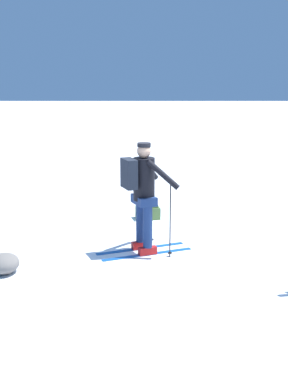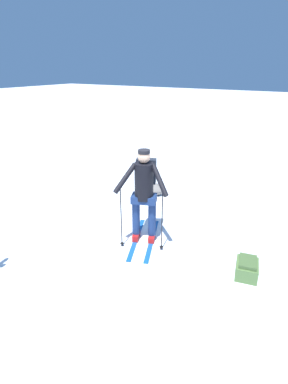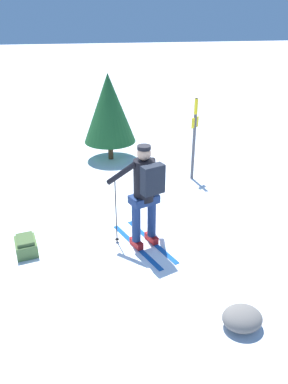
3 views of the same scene
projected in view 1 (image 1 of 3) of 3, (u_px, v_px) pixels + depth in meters
name	position (u px, v px, depth m)	size (l,w,h in m)	color
ground_plane	(177.00, 251.00, 8.93)	(80.00, 80.00, 0.00)	white
skier	(143.00, 189.00, 8.66)	(1.09, 1.60, 1.83)	#144C9E
dropped_backpack	(148.00, 212.00, 10.83)	(0.43, 0.51, 0.30)	#4C6B38
rock_boulder	(4.00, 263.00, 7.98)	(0.53, 0.45, 0.29)	slate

